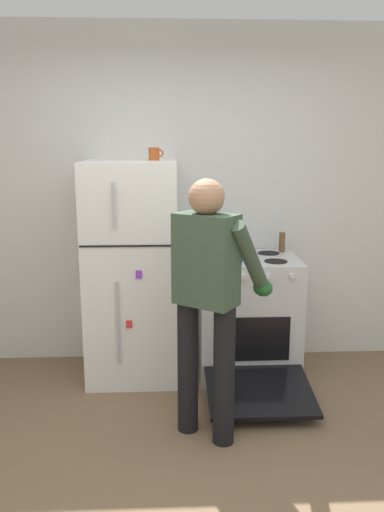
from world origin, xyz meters
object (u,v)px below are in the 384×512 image
(stove_range, at_px, (247,317))
(red_pot, at_px, (229,250))
(person_cook, at_px, (209,288))
(coffee_mug, at_px, (154,154))
(pepper_mill, at_px, (282,242))
(refrigerator, at_px, (132,271))

(stove_range, relative_size, red_pot, 3.54)
(stove_range, relative_size, person_cook, 0.77)
(stove_range, xyz_separation_m, coffee_mug, (-0.71, 0.07, 1.25))
(stove_range, height_order, red_pot, red_pot)
(red_pot, height_order, coffee_mug, coffee_mug)
(stove_range, bearing_deg, coffee_mug, 174.53)
(stove_range, xyz_separation_m, pepper_mill, (0.30, 0.22, 0.55))
(red_pot, bearing_deg, refrigerator, 176.12)
(coffee_mug, xyz_separation_m, pepper_mill, (1.01, 0.15, -0.70))
(refrigerator, relative_size, pepper_mill, 10.87)
(person_cook, distance_m, pepper_mill, 1.30)
(stove_range, height_order, coffee_mug, coffee_mug)
(person_cook, relative_size, red_pot, 4.61)
(person_cook, xyz_separation_m, red_pot, (0.22, 0.86, 0.05))
(refrigerator, distance_m, pepper_mill, 1.22)
(pepper_mill, bearing_deg, person_cook, -121.40)
(person_cook, bearing_deg, red_pot, 75.78)
(stove_range, distance_m, person_cook, 1.09)
(stove_range, bearing_deg, pepper_mill, 36.01)
(refrigerator, height_order, red_pot, refrigerator)
(red_pot, bearing_deg, coffee_mug, 169.71)
(coffee_mug, distance_m, pepper_mill, 1.24)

